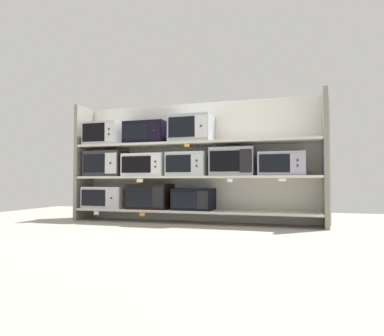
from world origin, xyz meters
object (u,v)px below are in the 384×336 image
(microwave_6, at_px, (233,162))
(microwave_2, at_px, (194,199))
(microwave_1, at_px, (150,196))
(microwave_5, at_px, (189,164))
(microwave_9, at_px, (147,133))
(microwave_0, at_px, (107,197))
(microwave_8, at_px, (105,134))
(microwave_4, at_px, (146,165))
(microwave_3, at_px, (106,164))
(microwave_10, at_px, (192,129))
(microwave_7, at_px, (282,164))

(microwave_6, bearing_deg, microwave_2, -179.99)
(microwave_1, xyz_separation_m, microwave_5, (0.52, 0.00, 0.41))
(microwave_2, xyz_separation_m, microwave_5, (-0.07, 0.00, 0.44))
(microwave_1, distance_m, microwave_5, 0.66)
(microwave_9, bearing_deg, microwave_0, -179.99)
(microwave_8, distance_m, microwave_9, 0.61)
(microwave_4, relative_size, microwave_9, 1.03)
(microwave_1, distance_m, microwave_3, 0.78)
(microwave_5, bearing_deg, microwave_9, -180.00)
(microwave_3, distance_m, microwave_4, 0.59)
(microwave_6, bearing_deg, microwave_0, -180.00)
(microwave_8, relative_size, microwave_10, 0.94)
(microwave_0, xyz_separation_m, microwave_7, (2.29, -0.00, 0.42))
(microwave_3, distance_m, microwave_5, 1.17)
(microwave_4, distance_m, microwave_10, 0.77)
(microwave_0, height_order, microwave_5, microwave_5)
(microwave_0, height_order, microwave_1, microwave_1)
(microwave_2, relative_size, microwave_3, 0.93)
(microwave_0, height_order, microwave_9, microwave_9)
(microwave_1, bearing_deg, microwave_3, 179.97)
(microwave_4, xyz_separation_m, microwave_5, (0.58, 0.00, 0.00))
(microwave_0, height_order, microwave_4, microwave_4)
(microwave_3, bearing_deg, microwave_1, -0.03)
(microwave_2, distance_m, microwave_9, 1.07)
(microwave_2, xyz_separation_m, microwave_7, (1.07, -0.00, 0.42))
(microwave_0, bearing_deg, microwave_6, 0.00)
(microwave_2, distance_m, microwave_3, 1.32)
(microwave_2, xyz_separation_m, microwave_10, (-0.02, 0.00, 0.88))
(microwave_3, distance_m, microwave_8, 0.41)
(microwave_0, bearing_deg, microwave_8, -179.70)
(microwave_1, bearing_deg, microwave_7, 0.00)
(microwave_6, height_order, microwave_8, microwave_8)
(microwave_4, xyz_separation_m, microwave_10, (0.63, 0.00, 0.44))
(microwave_3, bearing_deg, microwave_4, -0.01)
(microwave_1, relative_size, microwave_5, 1.08)
(microwave_9, bearing_deg, microwave_2, -0.01)
(microwave_2, bearing_deg, microwave_1, -179.98)
(microwave_6, xyz_separation_m, microwave_9, (-1.14, 0.00, 0.40))
(microwave_10, bearing_deg, microwave_2, -0.01)
(microwave_7, bearing_deg, microwave_4, 180.00)
(microwave_7, bearing_deg, microwave_1, -180.00)
(microwave_4, bearing_deg, microwave_2, 0.00)
(microwave_3, distance_m, microwave_9, 0.72)
(microwave_6, relative_size, microwave_8, 1.07)
(microwave_0, bearing_deg, microwave_5, 0.01)
(microwave_7, bearing_deg, microwave_10, 179.99)
(microwave_0, height_order, microwave_6, microwave_6)
(microwave_4, distance_m, microwave_5, 0.58)
(microwave_3, height_order, microwave_5, microwave_3)
(microwave_9, relative_size, microwave_10, 1.05)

